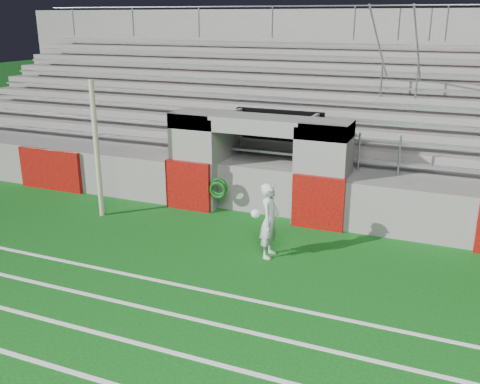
% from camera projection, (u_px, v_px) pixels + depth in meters
% --- Properties ---
extents(ground, '(90.00, 90.00, 0.00)m').
position_uv_depth(ground, '(199.00, 264.00, 11.40)').
color(ground, '#0C4C11').
rests_on(ground, ground).
extents(field_post, '(0.13, 0.13, 3.56)m').
position_uv_depth(field_post, '(97.00, 150.00, 13.68)').
color(field_post, tan).
rests_on(field_post, ground).
extents(stadium_structure, '(26.00, 8.48, 5.42)m').
position_uv_depth(stadium_structure, '(305.00, 127.00, 17.93)').
color(stadium_structure, slate).
rests_on(stadium_structure, ground).
extents(goalkeeper_with_ball, '(0.58, 0.63, 1.67)m').
position_uv_depth(goalkeeper_with_ball, '(269.00, 220.00, 11.53)').
color(goalkeeper_with_ball, silver).
rests_on(goalkeeper_with_ball, ground).
extents(hose_coil, '(0.50, 0.14, 0.57)m').
position_uv_depth(hose_coil, '(218.00, 188.00, 14.07)').
color(hose_coil, '#0C3D10').
rests_on(hose_coil, ground).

